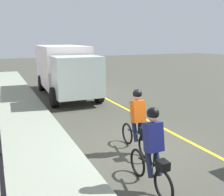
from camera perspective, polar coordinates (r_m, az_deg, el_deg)
name	(u,v)px	position (r m, az deg, el deg)	size (l,w,h in m)	color
ground_plane	(146,151)	(7.56, 7.65, -11.70)	(80.00, 80.00, 0.00)	#3E3F35
lane_line_centre	(189,142)	(8.47, 16.95, -9.36)	(36.00, 0.12, 0.01)	yellow
sidewalk	(22,174)	(6.54, -19.49, -15.85)	(40.00, 3.20, 0.15)	gray
cyclist_lead	(152,150)	(5.45, 9.06, -11.41)	(1.71, 0.37, 1.83)	black
cyclist_follow	(137,121)	(7.17, 5.71, -5.22)	(1.71, 0.37, 1.83)	black
box_truck_background	(65,68)	(14.72, -10.54, 6.62)	(6.79, 2.73, 2.78)	silver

